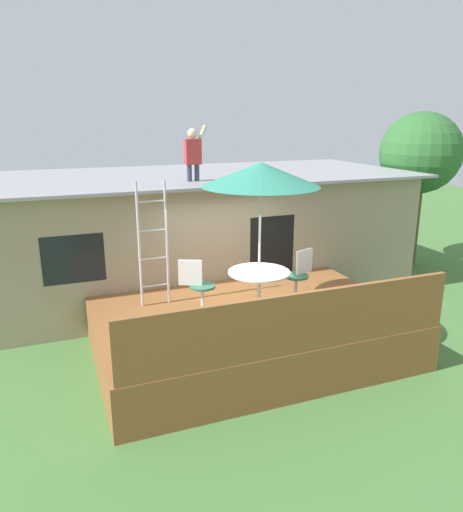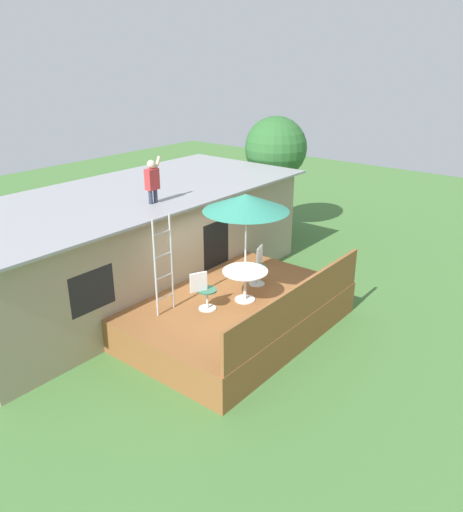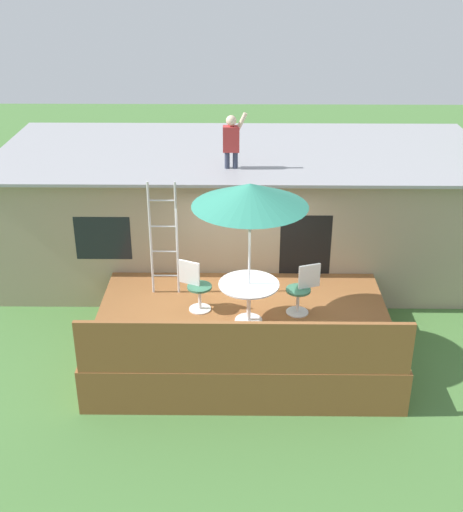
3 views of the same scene
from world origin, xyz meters
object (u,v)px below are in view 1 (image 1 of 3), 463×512
Objects in this scene: person_figure at (193,151)px; patio_chair_right at (299,275)px; step_ladder at (153,244)px; patio_table at (259,280)px; patio_chair_left at (198,286)px; backyard_tree at (420,155)px; patio_umbrella at (261,174)px.

patio_chair_right is (1.27, -2.25, -2.10)m from person_figure.
step_ladder is 1.98× the size of person_figure.
patio_table is 0.94× the size of person_figure.
patio_chair_right is at bearing -15.92° from step_ladder.
person_figure reaches higher than patio_table.
patio_chair_left is at bearing -45.05° from step_ladder.
patio_chair_left is at bearing -22.11° from patio_chair_right.
step_ladder is 2.39× the size of patio_chair_left.
patio_table is at bearing -150.92° from backyard_tree.
person_figure is at bearing 97.12° from patio_table.
patio_chair_right is 6.50m from backyard_tree.
patio_table is 1.13× the size of patio_chair_left.
person_figure is (-0.32, 2.57, 0.21)m from patio_umbrella.
step_ladder is (-1.54, 1.04, -1.25)m from patio_umbrella.
patio_chair_right is (2.49, -0.71, -0.64)m from step_ladder.
step_ladder is at bearing 146.15° from patio_table.
backyard_tree is (6.32, 3.51, -0.11)m from patio_umbrella.
backyard_tree is at bearing 8.05° from person_figure.
patio_chair_left is 1.88m from patio_chair_right.
patio_chair_right reaches higher than patio_table.
patio_umbrella reaches higher than patio_chair_left.
step_ladder reaches higher than patio_chair_right.
patio_chair_right is at bearing 19.02° from patio_table.
patio_chair_right is (0.94, 0.33, -0.13)m from patio_table.
step_ladder is at bearing -128.46° from person_figure.
patio_table is at bearing -0.00° from patio_chair_right.
backyard_tree is (5.37, 3.19, 1.78)m from patio_chair_right.
patio_table is at bearing -33.85° from step_ladder.
step_ladder is 2.67m from patio_chair_right.
patio_umbrella is at bearing -82.88° from person_figure.
patio_umbrella is 2.24m from step_ladder.
patio_table is at bearing 0.00° from patio_chair_left.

